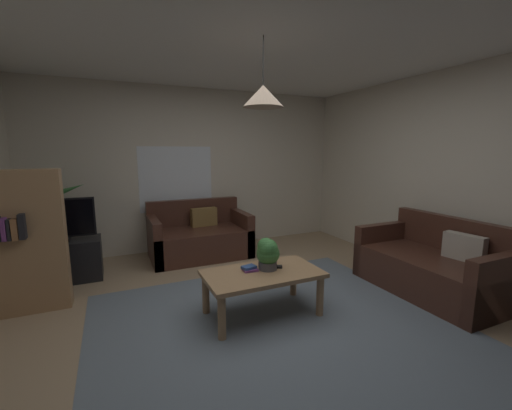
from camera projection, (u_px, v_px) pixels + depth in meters
floor at (269, 320)px, 3.06m from camera, size 4.89×5.22×0.02m
rug at (279, 329)px, 2.88m from camera, size 3.18×2.87×0.01m
wall_back at (197, 170)px, 5.22m from camera, size 5.01×0.06×2.54m
wall_right at (456, 176)px, 3.85m from camera, size 0.06×5.22×2.54m
ceiling at (271, 29)px, 2.64m from camera, size 4.89×5.22×0.02m
window_pane at (176, 179)px, 5.08m from camera, size 1.13×0.01×1.01m
couch_under_window at (200, 238)px, 4.87m from camera, size 1.43×0.86×0.82m
couch_right_side at (433, 268)px, 3.63m from camera, size 0.86×1.52×0.82m
coffee_table at (263, 278)px, 3.10m from camera, size 1.11×0.62×0.43m
book_on_table_0 at (250, 270)px, 3.11m from camera, size 0.14×0.12×0.02m
book_on_table_1 at (249, 267)px, 3.11m from camera, size 0.15×0.12×0.03m
remote_on_table_0 at (274, 267)px, 3.19m from camera, size 0.17×0.11×0.02m
potted_plant_on_table at (268, 252)px, 3.12m from camera, size 0.22×0.23×0.32m
tv_stand at (61, 261)px, 3.92m from camera, size 0.90×0.44×0.50m
tv at (56, 220)px, 3.82m from camera, size 0.83×0.16×0.52m
potted_palm_corner at (53, 228)px, 4.24m from camera, size 0.80×0.91×1.36m
bookshelf_corner at (24, 242)px, 3.11m from camera, size 0.70×0.31×1.40m
pendant_lamp at (263, 96)px, 2.82m from camera, size 0.36×0.36×0.59m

